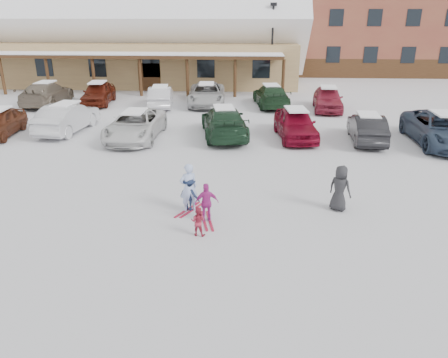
# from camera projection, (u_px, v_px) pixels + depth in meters

# --- Properties ---
(ground) EXTENTS (160.00, 160.00, 0.00)m
(ground) POSITION_uv_depth(u_px,v_px,m) (213.00, 219.00, 13.91)
(ground) COLOR silver
(ground) RESTS_ON ground
(day_lodge) EXTENTS (29.12, 12.50, 10.38)m
(day_lodge) POSITION_uv_depth(u_px,v_px,m) (137.00, 37.00, 38.95)
(day_lodge) COLOR tan
(day_lodge) RESTS_ON ground
(lamp_post) EXTENTS (0.50, 0.25, 6.71)m
(lamp_post) POSITION_uv_depth(u_px,v_px,m) (272.00, 43.00, 34.60)
(lamp_post) COLOR black
(lamp_post) RESTS_ON ground
(conifer_3) EXTENTS (3.96, 3.96, 9.18)m
(conifer_3) POSITION_uv_depth(u_px,v_px,m) (291.00, 19.00, 52.65)
(conifer_3) COLOR black
(conifer_3) RESTS_ON ground
(adult_skier) EXTENTS (0.72, 0.63, 1.65)m
(adult_skier) POSITION_uv_depth(u_px,v_px,m) (189.00, 188.00, 14.22)
(adult_skier) COLOR #A9BEEF
(adult_skier) RESTS_ON ground
(toddler_red) EXTENTS (0.49, 0.41, 0.90)m
(toddler_red) POSITION_uv_depth(u_px,v_px,m) (198.00, 221.00, 12.80)
(toddler_red) COLOR #AB273F
(toddler_red) RESTS_ON ground
(child_navy) EXTENTS (0.87, 0.74, 1.17)m
(child_navy) POSITION_uv_depth(u_px,v_px,m) (189.00, 194.00, 14.34)
(child_navy) COLOR #15203C
(child_navy) RESTS_ON ground
(skis_child_navy) EXTENTS (0.83, 1.33, 0.03)m
(skis_child_navy) POSITION_uv_depth(u_px,v_px,m) (190.00, 210.00, 14.55)
(skis_child_navy) COLOR maroon
(skis_child_navy) RESTS_ON ground
(child_magenta) EXTENTS (0.80, 0.47, 1.28)m
(child_magenta) POSITION_uv_depth(u_px,v_px,m) (207.00, 203.00, 13.56)
(child_magenta) COLOR #B3288A
(child_magenta) RESTS_ON ground
(skis_child_magenta) EXTENTS (0.50, 1.41, 0.03)m
(skis_child_magenta) POSITION_uv_depth(u_px,v_px,m) (207.00, 221.00, 13.79)
(skis_child_magenta) COLOR maroon
(skis_child_magenta) RESTS_ON ground
(bystander_dark) EXTENTS (0.90, 0.85, 1.55)m
(bystander_dark) POSITION_uv_depth(u_px,v_px,m) (340.00, 188.00, 14.31)
(bystander_dark) COLOR #262629
(bystander_dark) RESTS_ON ground
(parked_car_1) EXTENTS (2.13, 4.87, 1.56)m
(parked_car_1) POSITION_uv_depth(u_px,v_px,m) (67.00, 118.00, 23.54)
(parked_car_1) COLOR silver
(parked_car_1) RESTS_ON ground
(parked_car_2) EXTENTS (2.49, 5.24, 1.45)m
(parked_car_2) POSITION_uv_depth(u_px,v_px,m) (135.00, 125.00, 22.28)
(parked_car_2) COLOR silver
(parked_car_2) RESTS_ON ground
(parked_car_3) EXTENTS (2.98, 5.57, 1.54)m
(parked_car_3) POSITION_uv_depth(u_px,v_px,m) (224.00, 122.00, 22.66)
(parked_car_3) COLOR #1B3924
(parked_car_3) RESTS_ON ground
(parked_car_4) EXTENTS (2.25, 4.66, 1.53)m
(parked_car_4) POSITION_uv_depth(u_px,v_px,m) (295.00, 124.00, 22.35)
(parked_car_4) COLOR maroon
(parked_car_4) RESTS_ON ground
(parked_car_5) EXTENTS (1.82, 4.32, 1.39)m
(parked_car_5) POSITION_uv_depth(u_px,v_px,m) (367.00, 128.00, 21.83)
(parked_car_5) COLOR black
(parked_car_5) RESTS_ON ground
(parked_car_6) EXTENTS (2.69, 5.69, 1.57)m
(parked_car_6) POSITION_uv_depth(u_px,v_px,m) (442.00, 129.00, 21.29)
(parked_car_6) COLOR #33445B
(parked_car_6) RESTS_ON ground
(parked_car_7) EXTENTS (2.27, 5.42, 1.56)m
(parked_car_7) POSITION_uv_depth(u_px,v_px,m) (47.00, 93.00, 30.26)
(parked_car_7) COLOR #786A58
(parked_car_7) RESTS_ON ground
(parked_car_8) EXTENTS (2.19, 4.61, 1.52)m
(parked_car_8) POSITION_uv_depth(u_px,v_px,m) (98.00, 93.00, 30.49)
(parked_car_8) COLOR #591A0E
(parked_car_8) RESTS_ON ground
(parked_car_9) EXTENTS (2.01, 4.41, 1.40)m
(parked_car_9) POSITION_uv_depth(u_px,v_px,m) (161.00, 97.00, 29.58)
(parked_car_9) COLOR silver
(parked_car_9) RESTS_ON ground
(parked_car_10) EXTENTS (2.77, 5.48, 1.48)m
(parked_car_10) POSITION_uv_depth(u_px,v_px,m) (207.00, 94.00, 30.21)
(parked_car_10) COLOR #BBBBBB
(parked_car_10) RESTS_ON ground
(parked_car_11) EXTENTS (2.62, 5.20, 1.45)m
(parked_car_11) POSITION_uv_depth(u_px,v_px,m) (271.00, 96.00, 29.81)
(parked_car_11) COLOR #1E3E23
(parked_car_11) RESTS_ON ground
(parked_car_12) EXTENTS (2.20, 4.63, 1.53)m
(parked_car_12) POSITION_uv_depth(u_px,v_px,m) (328.00, 99.00, 28.62)
(parked_car_12) COLOR #9E283F
(parked_car_12) RESTS_ON ground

